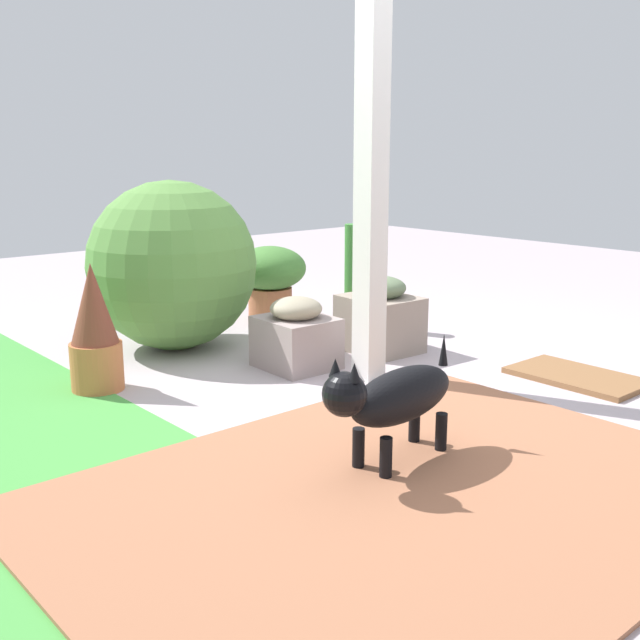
{
  "coord_description": "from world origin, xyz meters",
  "views": [
    {
      "loc": [
        -2.49,
        2.56,
        1.19
      ],
      "look_at": [
        0.28,
        0.14,
        0.34
      ],
      "focal_mm": 42.16,
      "sensor_mm": 36.0,
      "label": 1
    }
  ],
  "objects_px": {
    "stone_planter_nearest": "(380,317)",
    "doormat": "(577,377)",
    "dog": "(394,397)",
    "stone_planter_near": "(296,336)",
    "terracotta_pot_broad": "(270,276)",
    "terracotta_pot_tall": "(353,291)",
    "terracotta_pot_spiky": "(95,331)",
    "round_shrub": "(172,266)",
    "porch_pillar": "(371,170)"
  },
  "relations": [
    {
      "from": "porch_pillar",
      "to": "doormat",
      "type": "height_order",
      "value": "porch_pillar"
    },
    {
      "from": "stone_planter_nearest",
      "to": "terracotta_pot_spiky",
      "type": "relative_size",
      "value": 0.71
    },
    {
      "from": "terracotta_pot_broad",
      "to": "terracotta_pot_spiky",
      "type": "height_order",
      "value": "terracotta_pot_spiky"
    },
    {
      "from": "stone_planter_nearest",
      "to": "terracotta_pot_tall",
      "type": "distance_m",
      "value": 0.64
    },
    {
      "from": "stone_planter_near",
      "to": "terracotta_pot_tall",
      "type": "relative_size",
      "value": 0.59
    },
    {
      "from": "porch_pillar",
      "to": "stone_planter_near",
      "type": "height_order",
      "value": "porch_pillar"
    },
    {
      "from": "round_shrub",
      "to": "dog",
      "type": "height_order",
      "value": "round_shrub"
    },
    {
      "from": "terracotta_pot_broad",
      "to": "terracotta_pot_tall",
      "type": "bearing_deg",
      "value": -152.83
    },
    {
      "from": "terracotta_pot_broad",
      "to": "doormat",
      "type": "bearing_deg",
      "value": -171.12
    },
    {
      "from": "stone_planter_nearest",
      "to": "doormat",
      "type": "xyz_separation_m",
      "value": [
        -1.09,
        -0.37,
        -0.19
      ]
    },
    {
      "from": "porch_pillar",
      "to": "round_shrub",
      "type": "distance_m",
      "value": 1.42
    },
    {
      "from": "terracotta_pot_broad",
      "to": "terracotta_pot_spiky",
      "type": "relative_size",
      "value": 0.81
    },
    {
      "from": "round_shrub",
      "to": "terracotta_pot_broad",
      "type": "xyz_separation_m",
      "value": [
        0.24,
        -0.91,
        -0.19
      ]
    },
    {
      "from": "stone_planter_near",
      "to": "round_shrub",
      "type": "distance_m",
      "value": 0.92
    },
    {
      "from": "stone_planter_nearest",
      "to": "terracotta_pot_broad",
      "type": "height_order",
      "value": "terracotta_pot_broad"
    },
    {
      "from": "stone_planter_nearest",
      "to": "round_shrub",
      "type": "relative_size",
      "value": 0.45
    },
    {
      "from": "stone_planter_nearest",
      "to": "dog",
      "type": "height_order",
      "value": "dog"
    },
    {
      "from": "dog",
      "to": "doormat",
      "type": "relative_size",
      "value": 1.04
    },
    {
      "from": "terracotta_pot_broad",
      "to": "doormat",
      "type": "height_order",
      "value": "terracotta_pot_broad"
    },
    {
      "from": "porch_pillar",
      "to": "terracotta_pot_broad",
      "type": "height_order",
      "value": "porch_pillar"
    },
    {
      "from": "dog",
      "to": "stone_planter_nearest",
      "type": "bearing_deg",
      "value": -43.84
    },
    {
      "from": "stone_planter_nearest",
      "to": "dog",
      "type": "distance_m",
      "value": 1.68
    },
    {
      "from": "porch_pillar",
      "to": "terracotta_pot_tall",
      "type": "bearing_deg",
      "value": -39.49
    },
    {
      "from": "porch_pillar",
      "to": "terracotta_pot_spiky",
      "type": "distance_m",
      "value": 1.59
    },
    {
      "from": "porch_pillar",
      "to": "round_shrub",
      "type": "bearing_deg",
      "value": 19.86
    },
    {
      "from": "dog",
      "to": "doormat",
      "type": "xyz_separation_m",
      "value": [
        0.12,
        -1.53,
        -0.26
      ]
    },
    {
      "from": "dog",
      "to": "doormat",
      "type": "distance_m",
      "value": 1.56
    },
    {
      "from": "terracotta_pot_broad",
      "to": "terracotta_pot_spiky",
      "type": "bearing_deg",
      "value": 113.29
    },
    {
      "from": "doormat",
      "to": "porch_pillar",
      "type": "bearing_deg",
      "value": 47.6
    },
    {
      "from": "stone_planter_nearest",
      "to": "terracotta_pot_broad",
      "type": "bearing_deg",
      "value": -1.26
    },
    {
      "from": "terracotta_pot_tall",
      "to": "porch_pillar",
      "type": "bearing_deg",
      "value": 140.51
    },
    {
      "from": "round_shrub",
      "to": "terracotta_pot_tall",
      "type": "relative_size",
      "value": 1.45
    },
    {
      "from": "round_shrub",
      "to": "dog",
      "type": "bearing_deg",
      "value": 172.31
    },
    {
      "from": "porch_pillar",
      "to": "stone_planter_near",
      "type": "bearing_deg",
      "value": 21.25
    },
    {
      "from": "stone_planter_near",
      "to": "terracotta_pot_tall",
      "type": "height_order",
      "value": "terracotta_pot_tall"
    },
    {
      "from": "stone_planter_nearest",
      "to": "terracotta_pot_spiky",
      "type": "distance_m",
      "value": 1.66
    },
    {
      "from": "terracotta_pot_broad",
      "to": "terracotta_pot_spiky",
      "type": "xyz_separation_m",
      "value": [
        -0.7,
        1.63,
        -0.01
      ]
    },
    {
      "from": "stone_planter_near",
      "to": "round_shrub",
      "type": "relative_size",
      "value": 0.41
    },
    {
      "from": "porch_pillar",
      "to": "stone_planter_nearest",
      "type": "height_order",
      "value": "porch_pillar"
    },
    {
      "from": "terracotta_pot_spiky",
      "to": "porch_pillar",
      "type": "bearing_deg",
      "value": -123.2
    },
    {
      "from": "stone_planter_nearest",
      "to": "terracotta_pot_broad",
      "type": "distance_m",
      "value": 1.11
    },
    {
      "from": "stone_planter_near",
      "to": "terracotta_pot_broad",
      "type": "distance_m",
      "value": 1.23
    },
    {
      "from": "terracotta_pot_tall",
      "to": "terracotta_pot_broad",
      "type": "bearing_deg",
      "value": 27.17
    },
    {
      "from": "stone_planter_near",
      "to": "dog",
      "type": "height_order",
      "value": "dog"
    },
    {
      "from": "round_shrub",
      "to": "terracotta_pot_tall",
      "type": "bearing_deg",
      "value": -104.66
    },
    {
      "from": "terracotta_pot_broad",
      "to": "dog",
      "type": "bearing_deg",
      "value": 152.84
    },
    {
      "from": "round_shrub",
      "to": "terracotta_pot_tall",
      "type": "distance_m",
      "value": 1.26
    },
    {
      "from": "porch_pillar",
      "to": "terracotta_pot_tall",
      "type": "distance_m",
      "value": 1.44
    },
    {
      "from": "round_shrub",
      "to": "terracotta_pot_spiky",
      "type": "relative_size",
      "value": 1.57
    },
    {
      "from": "stone_planter_near",
      "to": "doormat",
      "type": "height_order",
      "value": "stone_planter_near"
    }
  ]
}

